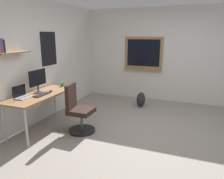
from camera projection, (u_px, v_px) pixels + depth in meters
name	position (u px, v px, depth m)	size (l,w,h in m)	color
ground_plane	(149.00, 135.00, 4.12)	(5.20, 5.20, 0.00)	gray
wall_back	(39.00, 61.00, 4.66)	(5.00, 0.30, 2.60)	silver
wall_right	(168.00, 55.00, 6.02)	(0.22, 5.00, 2.60)	silver
desk	(42.00, 97.00, 4.27)	(1.59, 0.61, 0.73)	#997047
office_chair	(78.00, 112.00, 4.20)	(0.52, 0.52, 0.95)	black
laptop	(22.00, 95.00, 3.97)	(0.31, 0.21, 0.23)	#ADAFB5
monitor_primary	(38.00, 80.00, 4.25)	(0.46, 0.17, 0.46)	#38383D
keyboard	(42.00, 95.00, 4.15)	(0.37, 0.13, 0.02)	black
computer_mouse	(51.00, 91.00, 4.40)	(0.10, 0.06, 0.03)	#262628
coffee_mug	(63.00, 84.00, 4.86)	(0.08, 0.08, 0.09)	#338C4C
backpack	(141.00, 100.00, 5.70)	(0.32, 0.22, 0.39)	#232328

